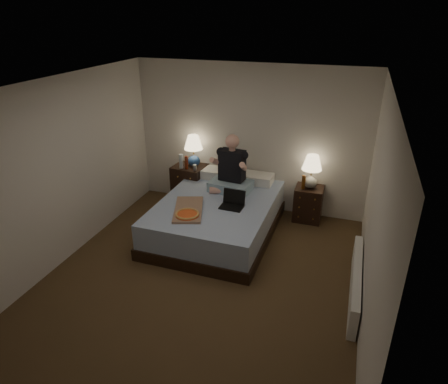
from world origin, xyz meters
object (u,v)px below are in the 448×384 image
(lamp_left, at_px, (194,151))
(person, at_px, (231,164))
(bed, at_px, (217,217))
(nightstand_right, at_px, (308,204))
(water_bottle, at_px, (181,161))
(soda_can, at_px, (195,167))
(radiator, at_px, (356,282))
(pizza_box, at_px, (187,215))
(beer_bottle_left, at_px, (186,163))
(nightstand_left, at_px, (190,184))
(lamp_right, at_px, (311,172))
(beer_bottle_right, at_px, (303,182))
(laptop, at_px, (232,200))

(lamp_left, height_order, person, person)
(bed, bearing_deg, nightstand_right, 35.41)
(water_bottle, bearing_deg, soda_can, -4.73)
(radiator, bearing_deg, water_bottle, 151.58)
(water_bottle, bearing_deg, lamp_left, 42.95)
(pizza_box, bearing_deg, water_bottle, 98.52)
(person, height_order, radiator, person)
(beer_bottle_left, bearing_deg, nightstand_left, 93.31)
(bed, distance_m, nightstand_left, 1.21)
(lamp_left, height_order, lamp_right, lamp_left)
(water_bottle, bearing_deg, nightstand_left, 57.40)
(nightstand_left, xyz_separation_m, water_bottle, (-0.09, -0.15, 0.48))
(lamp_left, distance_m, pizza_box, 1.67)
(radiator, bearing_deg, nightstand_left, 148.71)
(lamp_right, xyz_separation_m, pizza_box, (-1.52, -1.53, -0.27))
(nightstand_right, distance_m, radiator, 1.99)
(water_bottle, xyz_separation_m, pizza_box, (0.70, -1.37, -0.24))
(nightstand_right, bearing_deg, pizza_box, -134.69)
(beer_bottle_right, relative_size, radiator, 0.14)
(lamp_left, bearing_deg, pizza_box, -71.19)
(beer_bottle_right, xyz_separation_m, laptop, (-0.92, -0.96, -0.02))
(bed, bearing_deg, lamp_right, 35.42)
(water_bottle, relative_size, beer_bottle_left, 1.09)
(radiator, bearing_deg, laptop, 157.37)
(lamp_left, bearing_deg, person, -28.76)
(beer_bottle_left, relative_size, person, 0.25)
(beer_bottle_right, distance_m, laptop, 1.33)
(nightstand_right, relative_size, soda_can, 5.88)
(soda_can, xyz_separation_m, pizza_box, (0.43, -1.35, -0.17))
(water_bottle, distance_m, laptop, 1.50)
(radiator, bearing_deg, lamp_right, 114.58)
(lamp_right, height_order, laptop, lamp_right)
(beer_bottle_right, bearing_deg, pizza_box, -134.44)
(bed, distance_m, beer_bottle_left, 1.23)
(lamp_right, bearing_deg, water_bottle, -175.84)
(nightstand_left, xyz_separation_m, soda_can, (0.17, -0.17, 0.41))
(lamp_right, height_order, person, person)
(nightstand_right, distance_m, person, 1.49)
(lamp_left, height_order, pizza_box, lamp_left)
(lamp_left, xyz_separation_m, person, (0.83, -0.45, 0.03))
(nightstand_left, height_order, laptop, laptop)
(bed, height_order, lamp_right, lamp_right)
(radiator, bearing_deg, person, 146.46)
(nightstand_left, bearing_deg, lamp_left, 16.18)
(beer_bottle_right, bearing_deg, lamp_left, 177.65)
(soda_can, distance_m, laptop, 1.27)
(bed, relative_size, person, 2.40)
(water_bottle, height_order, beer_bottle_right, water_bottle)
(lamp_right, bearing_deg, nightstand_left, -179.59)
(nightstand_right, relative_size, radiator, 0.37)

